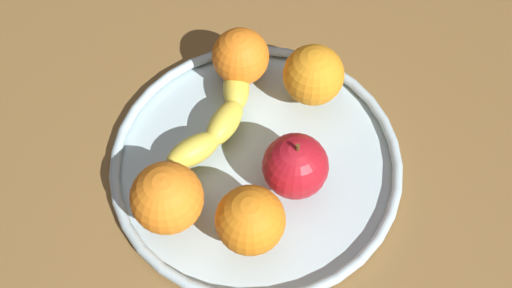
{
  "coord_description": "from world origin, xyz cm",
  "views": [
    {
      "loc": [
        -26.96,
        -20.15,
        61.53
      ],
      "look_at": [
        0.0,
        0.0,
        4.8
      ],
      "focal_mm": 41.33,
      "sensor_mm": 36.0,
      "label": 1
    }
  ],
  "objects_px": {
    "banana": "(219,117)",
    "orange_back_left": "(312,74)",
    "orange_center": "(241,57)",
    "orange_front_right": "(167,198)",
    "fruit_bowl": "(256,161)",
    "apple": "(296,166)",
    "orange_back_right": "(250,220)"
  },
  "relations": [
    {
      "from": "banana",
      "to": "apple",
      "type": "bearing_deg",
      "value": -103.45
    },
    {
      "from": "apple",
      "to": "orange_back_left",
      "type": "xyz_separation_m",
      "value": [
        0.11,
        0.05,
        0.0
      ]
    },
    {
      "from": "apple",
      "to": "orange_center",
      "type": "xyz_separation_m",
      "value": [
        0.09,
        0.14,
        -0.0
      ]
    },
    {
      "from": "orange_back_left",
      "to": "orange_back_right",
      "type": "bearing_deg",
      "value": -164.47
    },
    {
      "from": "banana",
      "to": "orange_back_left",
      "type": "relative_size",
      "value": 2.39
    },
    {
      "from": "fruit_bowl",
      "to": "orange_front_right",
      "type": "distance_m",
      "value": 0.13
    },
    {
      "from": "fruit_bowl",
      "to": "banana",
      "type": "relative_size",
      "value": 1.95
    },
    {
      "from": "apple",
      "to": "orange_back_left",
      "type": "height_order",
      "value": "apple"
    },
    {
      "from": "apple",
      "to": "orange_back_right",
      "type": "bearing_deg",
      "value": 179.3
    },
    {
      "from": "fruit_bowl",
      "to": "orange_back_right",
      "type": "relative_size",
      "value": 4.66
    },
    {
      "from": "orange_center",
      "to": "orange_back_left",
      "type": "relative_size",
      "value": 0.96
    },
    {
      "from": "banana",
      "to": "orange_center",
      "type": "bearing_deg",
      "value": 10.3
    },
    {
      "from": "fruit_bowl",
      "to": "banana",
      "type": "bearing_deg",
      "value": 80.5
    },
    {
      "from": "orange_center",
      "to": "orange_front_right",
      "type": "height_order",
      "value": "orange_front_right"
    },
    {
      "from": "orange_center",
      "to": "banana",
      "type": "bearing_deg",
      "value": -161.14
    },
    {
      "from": "orange_front_right",
      "to": "orange_back_right",
      "type": "distance_m",
      "value": 0.09
    },
    {
      "from": "orange_front_right",
      "to": "orange_back_right",
      "type": "height_order",
      "value": "orange_front_right"
    },
    {
      "from": "apple",
      "to": "orange_front_right",
      "type": "height_order",
      "value": "apple"
    },
    {
      "from": "fruit_bowl",
      "to": "orange_back_left",
      "type": "height_order",
      "value": "orange_back_left"
    },
    {
      "from": "banana",
      "to": "orange_front_right",
      "type": "relative_size",
      "value": 2.26
    },
    {
      "from": "banana",
      "to": "orange_back_right",
      "type": "xyz_separation_m",
      "value": [
        -0.09,
        -0.11,
        0.02
      ]
    },
    {
      "from": "apple",
      "to": "orange_front_right",
      "type": "bearing_deg",
      "value": 142.96
    },
    {
      "from": "fruit_bowl",
      "to": "orange_center",
      "type": "height_order",
      "value": "orange_center"
    },
    {
      "from": "fruit_bowl",
      "to": "apple",
      "type": "bearing_deg",
      "value": -89.45
    },
    {
      "from": "orange_front_right",
      "to": "fruit_bowl",
      "type": "bearing_deg",
      "value": -15.9
    },
    {
      "from": "orange_back_left",
      "to": "orange_back_right",
      "type": "xyz_separation_m",
      "value": [
        -0.19,
        -0.05,
        -0.0
      ]
    },
    {
      "from": "orange_front_right",
      "to": "orange_back_left",
      "type": "bearing_deg",
      "value": -7.64
    },
    {
      "from": "fruit_bowl",
      "to": "banana",
      "type": "xyz_separation_m",
      "value": [
        0.01,
        0.06,
        0.03
      ]
    },
    {
      "from": "banana",
      "to": "apple",
      "type": "height_order",
      "value": "apple"
    },
    {
      "from": "orange_back_left",
      "to": "fruit_bowl",
      "type": "bearing_deg",
      "value": -179.19
    },
    {
      "from": "fruit_bowl",
      "to": "orange_center",
      "type": "xyz_separation_m",
      "value": [
        0.09,
        0.09,
        0.04
      ]
    },
    {
      "from": "apple",
      "to": "orange_center",
      "type": "bearing_deg",
      "value": 58.87
    }
  ]
}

